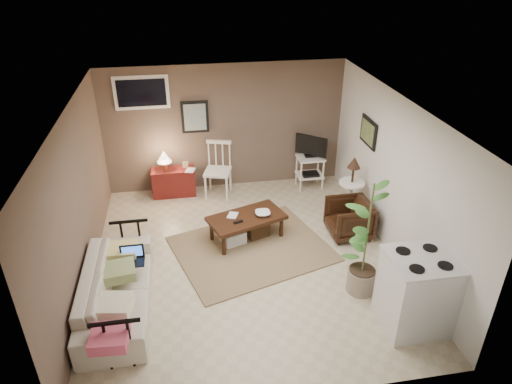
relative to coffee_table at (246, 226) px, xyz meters
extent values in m
plane|color=#C1B293|center=(-0.09, -0.52, -0.25)|extent=(5.00, 5.00, 0.00)
cube|color=black|center=(-0.64, 1.95, 1.20)|extent=(0.50, 0.03, 0.60)
cube|color=black|center=(2.13, 0.53, 1.27)|extent=(0.03, 0.60, 0.45)
cube|color=white|center=(-1.54, 1.95, 1.70)|extent=(0.96, 0.03, 0.60)
cube|color=#8E7A52|center=(0.04, -0.30, -0.24)|extent=(2.70, 2.40, 0.02)
cube|color=#35170E|center=(0.01, 0.00, 0.15)|extent=(1.33, 0.98, 0.06)
cylinder|color=#35170E|center=(-0.40, -0.39, -0.06)|extent=(0.06, 0.06, 0.38)
cylinder|color=#35170E|center=(0.57, -0.04, -0.06)|extent=(0.06, 0.06, 0.38)
cylinder|color=#35170E|center=(-0.56, 0.05, -0.06)|extent=(0.06, 0.06, 0.38)
cylinder|color=#35170E|center=(0.42, 0.39, -0.06)|extent=(0.06, 0.06, 0.38)
cube|color=black|center=(-0.15, -0.16, 0.19)|extent=(0.16, 0.10, 0.02)
cube|color=#402717|center=(0.18, 0.06, -0.11)|extent=(0.43, 0.40, 0.26)
cube|color=silver|center=(-0.23, -0.08, -0.13)|extent=(0.43, 0.40, 0.22)
imported|color=beige|center=(-1.89, -1.28, 0.16)|extent=(0.61, 2.09, 0.82)
cube|color=black|center=(-1.69, -0.98, 0.22)|extent=(0.32, 0.22, 0.02)
cube|color=black|center=(-1.69, -0.87, 0.33)|extent=(0.32, 0.02, 0.20)
cube|color=#3873FF|center=(-1.69, -0.88, 0.33)|extent=(0.27, 0.00, 0.16)
cube|color=maroon|center=(-1.13, 1.72, 0.02)|extent=(0.80, 0.36, 0.54)
cylinder|color=#AC7942|center=(-1.26, 1.69, 0.37)|extent=(0.09, 0.09, 0.18)
cone|color=#FFE5B7|center=(-1.26, 1.69, 0.57)|extent=(0.27, 0.27, 0.21)
cube|color=tan|center=(-0.89, 1.74, 0.35)|extent=(0.11, 0.02, 0.13)
cube|color=white|center=(-0.30, 1.57, 0.24)|extent=(0.58, 0.58, 0.04)
cylinder|color=white|center=(-0.55, 1.44, -0.02)|extent=(0.04, 0.04, 0.47)
cylinder|color=white|center=(-0.17, 1.32, -0.02)|extent=(0.04, 0.04, 0.47)
cylinder|color=white|center=(-0.44, 1.82, -0.02)|extent=(0.04, 0.04, 0.47)
cylinder|color=white|center=(-0.05, 1.71, -0.02)|extent=(0.04, 0.04, 0.47)
cube|color=white|center=(-0.24, 1.77, 0.75)|extent=(0.46, 0.17, 0.07)
cube|color=white|center=(1.50, 1.61, 0.37)|extent=(0.50, 0.41, 0.04)
cube|color=white|center=(1.50, 1.61, 0.00)|extent=(0.50, 0.41, 0.03)
cylinder|color=white|center=(1.28, 1.43, 0.07)|extent=(0.03, 0.03, 0.64)
cylinder|color=white|center=(1.72, 1.43, 0.07)|extent=(0.03, 0.03, 0.64)
cylinder|color=white|center=(1.28, 1.78, 0.07)|extent=(0.03, 0.03, 0.64)
cylinder|color=white|center=(1.72, 1.78, 0.07)|extent=(0.03, 0.03, 0.64)
cube|color=black|center=(1.50, 1.61, 0.42)|extent=(0.23, 0.13, 0.03)
cube|color=black|center=(1.50, 1.61, 0.63)|extent=(0.52, 0.45, 0.38)
cube|color=#EC935C|center=(1.50, 1.61, 0.63)|extent=(0.42, 0.36, 0.31)
cube|color=black|center=(1.50, 1.56, 0.02)|extent=(0.32, 0.23, 0.09)
cylinder|color=white|center=(1.87, 0.36, -0.24)|extent=(0.30, 0.30, 0.03)
cylinder|color=white|center=(1.87, 0.36, 0.10)|extent=(0.06, 0.06, 0.65)
cylinder|color=white|center=(1.87, 0.36, 0.43)|extent=(0.44, 0.44, 0.03)
cylinder|color=black|center=(1.87, 0.36, 0.60)|extent=(0.04, 0.04, 0.28)
cone|color=#321E14|center=(1.87, 0.36, 0.81)|extent=(0.22, 0.22, 0.20)
imported|color=black|center=(1.68, -0.15, 0.09)|extent=(0.63, 0.67, 0.68)
cylinder|color=gray|center=(1.37, -1.50, -0.08)|extent=(0.38, 0.38, 0.34)
cylinder|color=#4C602D|center=(1.37, -1.50, 0.76)|extent=(0.03, 0.03, 1.33)
cube|color=silver|center=(1.78, -2.21, 0.24)|extent=(0.76, 0.71, 0.98)
cube|color=silver|center=(1.78, -2.21, 0.74)|extent=(0.78, 0.73, 0.03)
cylinder|color=black|center=(1.60, -2.38, 0.77)|extent=(0.17, 0.17, 0.01)
cylinder|color=black|center=(1.95, -2.38, 0.77)|extent=(0.17, 0.17, 0.01)
cylinder|color=black|center=(1.60, -2.03, 0.77)|extent=(0.17, 0.17, 0.01)
cylinder|color=black|center=(1.95, -2.03, 0.77)|extent=(0.17, 0.17, 0.01)
imported|color=#35170E|center=(0.27, 0.00, 0.30)|extent=(0.24, 0.06, 0.24)
imported|color=#35170E|center=(-0.28, 0.08, 0.28)|extent=(0.14, 0.07, 0.20)
imported|color=#35170E|center=(-0.88, 1.62, 0.39)|extent=(0.16, 0.07, 0.22)
camera|label=1|loc=(-0.88, -6.12, 3.99)|focal=32.00mm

